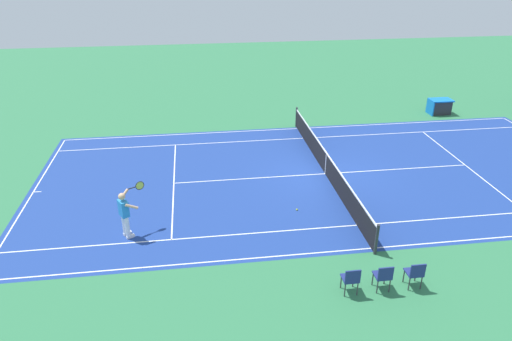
{
  "coord_description": "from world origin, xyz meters",
  "views": [
    {
      "loc": [
        5.41,
        17.34,
        8.83
      ],
      "look_at": [
        3.15,
        1.12,
        0.9
      ],
      "focal_mm": 32.82,
      "sensor_mm": 36.0,
      "label": 1
    }
  ],
  "objects_px": {
    "spectator_chair_2": "(351,279)",
    "tennis_player_near": "(125,212)",
    "tennis_ball": "(297,210)",
    "equipment_cart_tarped": "(440,106)",
    "spectator_chair_1": "(383,276)",
    "spectator_chair_0": "(415,273)",
    "tennis_net": "(326,163)"
  },
  "relations": [
    {
      "from": "tennis_ball",
      "to": "spectator_chair_2",
      "type": "relative_size",
      "value": 0.08
    },
    {
      "from": "tennis_net",
      "to": "spectator_chair_1",
      "type": "bearing_deg",
      "value": 86.57
    },
    {
      "from": "spectator_chair_0",
      "to": "spectator_chair_1",
      "type": "distance_m",
      "value": 0.94
    },
    {
      "from": "tennis_net",
      "to": "equipment_cart_tarped",
      "type": "height_order",
      "value": "tennis_net"
    },
    {
      "from": "tennis_player_near",
      "to": "spectator_chair_2",
      "type": "height_order",
      "value": "tennis_player_near"
    },
    {
      "from": "tennis_net",
      "to": "spectator_chair_0",
      "type": "bearing_deg",
      "value": 93.72
    },
    {
      "from": "spectator_chair_1",
      "to": "tennis_player_near",
      "type": "bearing_deg",
      "value": -27.16
    },
    {
      "from": "tennis_player_near",
      "to": "spectator_chair_1",
      "type": "xyz_separation_m",
      "value": [
        -7.39,
        3.79,
        -0.41
      ]
    },
    {
      "from": "tennis_ball",
      "to": "spectator_chair_2",
      "type": "xyz_separation_m",
      "value": [
        -0.48,
        4.66,
        0.49
      ]
    },
    {
      "from": "spectator_chair_1",
      "to": "spectator_chair_2",
      "type": "distance_m",
      "value": 0.94
    },
    {
      "from": "tennis_net",
      "to": "tennis_player_near",
      "type": "distance_m",
      "value": 8.68
    },
    {
      "from": "tennis_player_near",
      "to": "tennis_net",
      "type": "bearing_deg",
      "value": -154.78
    },
    {
      "from": "spectator_chair_2",
      "to": "equipment_cart_tarped",
      "type": "distance_m",
      "value": 17.42
    },
    {
      "from": "tennis_player_near",
      "to": "tennis_ball",
      "type": "relative_size",
      "value": 25.71
    },
    {
      "from": "tennis_player_near",
      "to": "spectator_chair_0",
      "type": "relative_size",
      "value": 1.93
    },
    {
      "from": "spectator_chair_1",
      "to": "equipment_cart_tarped",
      "type": "height_order",
      "value": "spectator_chair_1"
    },
    {
      "from": "tennis_player_near",
      "to": "spectator_chair_1",
      "type": "relative_size",
      "value": 1.93
    },
    {
      "from": "spectator_chair_0",
      "to": "spectator_chair_2",
      "type": "distance_m",
      "value": 1.87
    },
    {
      "from": "spectator_chair_2",
      "to": "spectator_chair_1",
      "type": "bearing_deg",
      "value": 180.0
    },
    {
      "from": "tennis_net",
      "to": "spectator_chair_2",
      "type": "bearing_deg",
      "value": 79.52
    },
    {
      "from": "spectator_chair_0",
      "to": "spectator_chair_1",
      "type": "bearing_deg",
      "value": 0.0
    },
    {
      "from": "tennis_player_near",
      "to": "spectator_chair_0",
      "type": "bearing_deg",
      "value": 155.51
    },
    {
      "from": "tennis_ball",
      "to": "tennis_player_near",
      "type": "bearing_deg",
      "value": 8.27
    },
    {
      "from": "tennis_net",
      "to": "tennis_ball",
      "type": "height_order",
      "value": "tennis_net"
    },
    {
      "from": "spectator_chair_0",
      "to": "spectator_chair_2",
      "type": "bearing_deg",
      "value": 0.0
    },
    {
      "from": "tennis_ball",
      "to": "equipment_cart_tarped",
      "type": "distance_m",
      "value": 14.22
    },
    {
      "from": "spectator_chair_2",
      "to": "equipment_cart_tarped",
      "type": "xyz_separation_m",
      "value": [
        -10.01,
        -14.25,
        -0.08
      ]
    },
    {
      "from": "tennis_net",
      "to": "spectator_chair_2",
      "type": "height_order",
      "value": "tennis_net"
    },
    {
      "from": "tennis_net",
      "to": "spectator_chair_1",
      "type": "height_order",
      "value": "tennis_net"
    },
    {
      "from": "spectator_chair_0",
      "to": "equipment_cart_tarped",
      "type": "height_order",
      "value": "spectator_chair_0"
    },
    {
      "from": "spectator_chair_1",
      "to": "equipment_cart_tarped",
      "type": "distance_m",
      "value": 16.9
    },
    {
      "from": "spectator_chair_2",
      "to": "tennis_player_near",
      "type": "bearing_deg",
      "value": -30.44
    }
  ]
}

